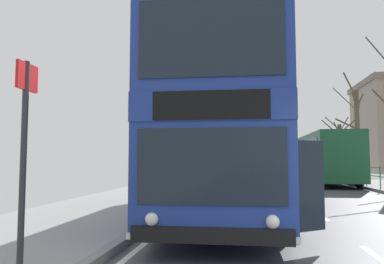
{
  "coord_description": "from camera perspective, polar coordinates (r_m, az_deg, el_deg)",
  "views": [
    {
      "loc": [
        -2.06,
        -3.55,
        1.55
      ],
      "look_at": [
        -3.4,
        5.53,
        2.25
      ],
      "focal_mm": 34.46,
      "sensor_mm": 36.0,
      "label": 1
    }
  ],
  "objects": [
    {
      "name": "bus_stop_sign_near",
      "position": [
        5.2,
        -24.54,
        -1.26
      ],
      "size": [
        0.08,
        0.44,
        2.7
      ],
      "color": "#2D2D33",
      "rests_on": "ground"
    },
    {
      "name": "bare_tree_far_01",
      "position": [
        28.09,
        24.15,
        0.23
      ],
      "size": [
        2.25,
        1.67,
        7.5
      ],
      "color": "brown",
      "rests_on": "ground"
    },
    {
      "name": "double_decker_bus_main",
      "position": [
        10.82,
        5.24,
        -0.58
      ],
      "size": [
        3.36,
        10.84,
        4.32
      ],
      "color": "navy",
      "rests_on": "ground"
    },
    {
      "name": "bare_tree_far_00",
      "position": [
        35.25,
        21.9,
        -2.07
      ],
      "size": [
        2.79,
        2.73,
        5.46
      ],
      "color": "brown",
      "rests_on": "ground"
    },
    {
      "name": "background_bus_far_lane",
      "position": [
        25.7,
        19.78,
        -3.72
      ],
      "size": [
        2.63,
        10.32,
        3.18
      ],
      "color": "#19512D",
      "rests_on": "ground"
    }
  ]
}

